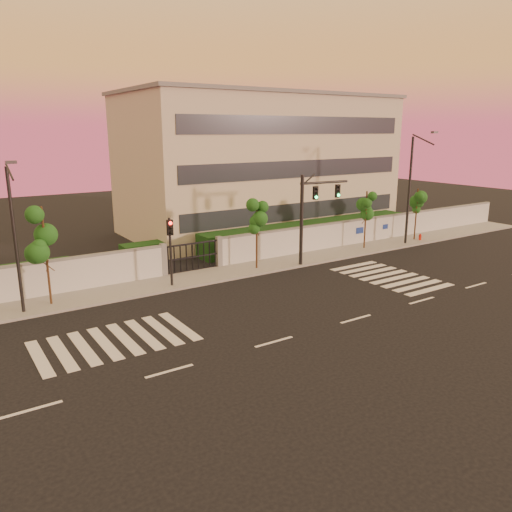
% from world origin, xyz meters
% --- Properties ---
extents(ground, '(120.00, 120.00, 0.00)m').
position_xyz_m(ground, '(0.00, 0.00, 0.00)').
color(ground, black).
rests_on(ground, ground).
extents(sidewalk, '(60.00, 3.00, 0.15)m').
position_xyz_m(sidewalk, '(0.00, 10.50, 0.07)').
color(sidewalk, gray).
rests_on(sidewalk, ground).
extents(perimeter_wall, '(60.00, 0.36, 2.20)m').
position_xyz_m(perimeter_wall, '(0.10, 12.00, 1.07)').
color(perimeter_wall, silver).
rests_on(perimeter_wall, ground).
extents(hedge_row, '(41.00, 4.25, 1.80)m').
position_xyz_m(hedge_row, '(1.17, 14.74, 0.82)').
color(hedge_row, '#103616').
rests_on(hedge_row, ground).
extents(institutional_building, '(24.40, 12.40, 12.25)m').
position_xyz_m(institutional_building, '(9.00, 21.99, 6.16)').
color(institutional_building, beige).
rests_on(institutional_building, ground).
extents(road_markings, '(57.00, 7.62, 0.02)m').
position_xyz_m(road_markings, '(-1.58, 3.76, 0.01)').
color(road_markings, silver).
rests_on(road_markings, ground).
extents(street_tree_c, '(1.47, 1.17, 5.36)m').
position_xyz_m(street_tree_c, '(-12.17, 10.32, 3.94)').
color(street_tree_c, '#382314').
rests_on(street_tree_c, ground).
extents(street_tree_d, '(1.54, 1.22, 4.71)m').
position_xyz_m(street_tree_d, '(0.87, 10.20, 3.46)').
color(street_tree_d, '#382314').
rests_on(street_tree_d, ground).
extents(street_tree_e, '(1.45, 1.15, 4.58)m').
position_xyz_m(street_tree_e, '(11.15, 10.45, 3.37)').
color(street_tree_e, '#382314').
rests_on(street_tree_e, ground).
extents(street_tree_f, '(1.40, 1.12, 4.41)m').
position_xyz_m(street_tree_f, '(16.99, 10.36, 3.25)').
color(street_tree_f, '#382314').
rests_on(street_tree_f, ground).
extents(traffic_signal_main, '(3.95, 0.56, 6.25)m').
position_xyz_m(traffic_signal_main, '(4.67, 9.28, 3.95)').
color(traffic_signal_main, black).
rests_on(traffic_signal_main, ground).
extents(traffic_signal_secondary, '(0.33, 0.33, 4.20)m').
position_xyz_m(traffic_signal_secondary, '(-5.48, 9.76, 2.67)').
color(traffic_signal_secondary, black).
rests_on(traffic_signal_secondary, ground).
extents(streetlight_west, '(0.47, 1.87, 7.79)m').
position_xyz_m(streetlight_west, '(-13.63, 9.68, 4.21)').
color(streetlight_west, black).
rests_on(streetlight_west, ground).
extents(streetlight_east, '(0.54, 2.17, 9.03)m').
position_xyz_m(streetlight_east, '(15.18, 9.59, 4.88)').
color(streetlight_east, black).
rests_on(streetlight_east, ground).
extents(fire_hydrant, '(0.26, 0.25, 0.68)m').
position_xyz_m(fire_hydrant, '(17.10, 9.86, 0.34)').
color(fire_hydrant, '#B5190C').
rests_on(fire_hydrant, ground).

